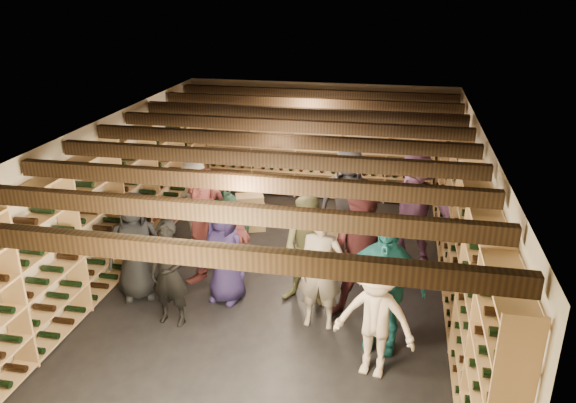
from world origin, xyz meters
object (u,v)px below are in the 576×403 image
(person_4, at_px, (383,285))
(person_9, at_px, (195,207))
(crate_stack_right, at_px, (332,237))
(person_3, at_px, (375,319))
(person_6, at_px, (224,253))
(person_7, at_px, (321,271))
(person_1, at_px, (170,273))
(person_11, at_px, (413,207))
(person_10, at_px, (225,223))
(person_5, at_px, (206,229))
(person_2, at_px, (310,251))
(crate_loose, at_px, (322,225))
(person_12, at_px, (348,201))
(person_0, at_px, (135,246))
(crate_stack_left, at_px, (250,212))
(person_8, at_px, (363,259))

(person_4, height_order, person_9, person_4)
(crate_stack_right, bearing_deg, person_3, -74.58)
(person_6, distance_m, person_7, 1.46)
(person_1, xyz_separation_m, person_11, (3.14, 2.50, 0.19))
(crate_stack_right, relative_size, person_10, 0.37)
(crate_stack_right, relative_size, person_6, 0.39)
(person_5, xyz_separation_m, person_9, (-0.57, 1.07, -0.13))
(person_2, distance_m, person_9, 2.52)
(person_4, bearing_deg, crate_loose, 123.53)
(crate_stack_right, xyz_separation_m, person_7, (0.11, -2.24, 0.56))
(person_9, height_order, person_12, person_12)
(person_9, bearing_deg, person_0, -95.79)
(crate_stack_left, height_order, person_3, person_3)
(person_4, bearing_deg, person_0, -174.87)
(person_0, distance_m, person_6, 1.28)
(crate_loose, height_order, person_0, person_0)
(person_0, distance_m, person_7, 2.70)
(crate_stack_right, distance_m, person_11, 1.47)
(crate_stack_right, bearing_deg, person_5, -138.63)
(person_6, distance_m, person_11, 3.17)
(person_5, relative_size, person_10, 1.16)
(person_5, bearing_deg, person_10, 96.63)
(person_2, xyz_separation_m, person_9, (-2.15, 1.31, -0.04))
(person_0, bearing_deg, person_1, -59.69)
(person_4, bearing_deg, person_7, 171.89)
(person_12, bearing_deg, person_3, -81.06)
(crate_stack_left, xyz_separation_m, person_1, (-0.24, -3.16, 0.41))
(crate_stack_left, bearing_deg, person_7, -58.76)
(crate_loose, relative_size, person_2, 0.30)
(crate_loose, xyz_separation_m, person_7, (0.40, -3.10, 0.73))
(person_1, relative_size, person_4, 0.85)
(crate_stack_left, bearing_deg, person_4, -51.32)
(person_2, bearing_deg, person_12, 85.66)
(crate_stack_left, xyz_separation_m, person_9, (-0.67, -1.02, 0.45))
(person_6, bearing_deg, person_4, -3.46)
(person_5, distance_m, person_8, 2.41)
(crate_stack_right, bearing_deg, person_10, -148.94)
(person_2, xyz_separation_m, person_7, (0.23, -0.50, -0.01))
(person_4, bearing_deg, person_12, 119.10)
(crate_stack_left, xyz_separation_m, person_4, (2.53, -3.16, 0.54))
(person_2, relative_size, person_11, 0.88)
(person_11, bearing_deg, person_6, -121.29)
(crate_stack_left, relative_size, person_8, 0.36)
(person_11, bearing_deg, person_1, -117.47)
(crate_stack_left, relative_size, person_9, 0.43)
(person_3, relative_size, person_7, 0.91)
(person_3, height_order, person_7, person_7)
(person_5, relative_size, person_8, 0.97)
(person_11, bearing_deg, person_7, -94.73)
(person_0, distance_m, person_2, 2.48)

